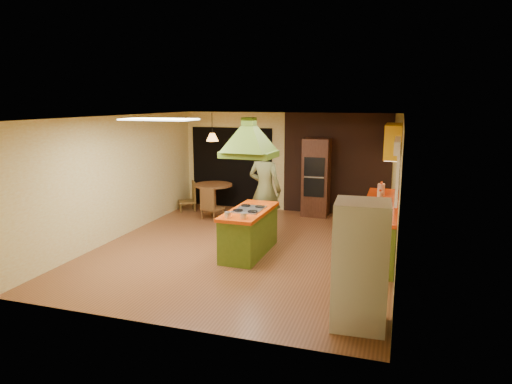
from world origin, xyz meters
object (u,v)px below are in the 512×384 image
(kitchen_island, at_px, (249,231))
(man, at_px, (265,190))
(dining_table, at_px, (213,192))
(wall_oven, at_px, (316,177))
(canister_large, at_px, (381,188))
(refrigerator, at_px, (360,265))

(kitchen_island, bearing_deg, man, 93.82)
(kitchen_island, height_order, dining_table, kitchen_island)
(wall_oven, distance_m, canister_large, 2.11)
(man, bearing_deg, wall_oven, -98.82)
(wall_oven, bearing_deg, refrigerator, -74.15)
(canister_large, bearing_deg, refrigerator, -90.88)
(kitchen_island, xyz_separation_m, wall_oven, (0.65, 3.22, 0.53))
(refrigerator, bearing_deg, wall_oven, 102.99)
(refrigerator, height_order, canister_large, refrigerator)
(wall_oven, bearing_deg, man, -108.86)
(kitchen_island, relative_size, man, 0.85)
(kitchen_island, relative_size, refrigerator, 1.04)
(refrigerator, bearing_deg, kitchen_island, 131.92)
(wall_oven, relative_size, dining_table, 1.98)
(man, relative_size, wall_oven, 1.03)
(dining_table, bearing_deg, wall_oven, 9.75)
(refrigerator, distance_m, wall_oven, 5.64)
(wall_oven, xyz_separation_m, canister_large, (1.59, -1.38, 0.07))
(man, relative_size, dining_table, 2.05)
(kitchen_island, relative_size, canister_large, 8.19)
(wall_oven, bearing_deg, canister_large, -40.77)
(canister_large, bearing_deg, man, -163.82)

